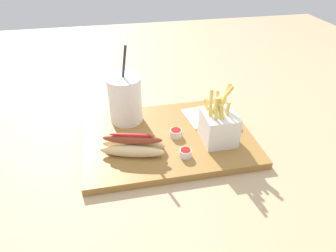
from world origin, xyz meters
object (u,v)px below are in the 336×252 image
hot_dog_1 (133,146)px  ketchup_cup_1 (176,133)px  ketchup_cup_2 (233,123)px  napkin_stack (205,116)px  soda_cup (125,99)px  fries_basket (219,126)px  ketchup_cup_3 (185,153)px

hot_dog_1 → ketchup_cup_1: size_ratio=5.18×
ketchup_cup_2 → napkin_stack: size_ratio=0.28×
hot_dog_1 → napkin_stack: size_ratio=1.48×
soda_cup → fries_basket: 0.27m
ketchup_cup_3 → soda_cup: bearing=122.9°
hot_dog_1 → soda_cup: bearing=90.8°
ketchup_cup_3 → napkin_stack: (0.10, 0.17, -0.01)m
fries_basket → napkin_stack: size_ratio=1.33×
ketchup_cup_3 → fries_basket: bearing=26.4°
ketchup_cup_1 → soda_cup: bearing=138.3°
fries_basket → ketchup_cup_3: size_ratio=5.07×
soda_cup → napkin_stack: soda_cup is taller
soda_cup → napkin_stack: 0.24m
hot_dog_1 → ketchup_cup_1: bearing=21.7°
hot_dog_1 → ketchup_cup_3: 0.13m
soda_cup → hot_dog_1: (0.00, -0.16, -0.05)m
hot_dog_1 → napkin_stack: bearing=29.3°
ketchup_cup_1 → hot_dog_1: bearing=-158.3°
napkin_stack → fries_basket: bearing=-91.4°
soda_cup → ketchup_cup_1: 0.18m
napkin_stack → ketchup_cup_3: bearing=-121.7°
fries_basket → hot_dog_1: 0.23m
fries_basket → soda_cup: bearing=147.2°
soda_cup → ketchup_cup_1: size_ratio=6.92×
hot_dog_1 → napkin_stack: hot_dog_1 is taller
ketchup_cup_1 → ketchup_cup_2: 0.17m
fries_basket → ketchup_cup_1: 0.12m
soda_cup → ketchup_cup_3: 0.24m
napkin_stack → soda_cup: bearing=172.7°
ketchup_cup_3 → napkin_stack: ketchup_cup_3 is taller
fries_basket → ketchup_cup_1: bearing=160.5°
soda_cup → ketchup_cup_2: bearing=-17.6°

